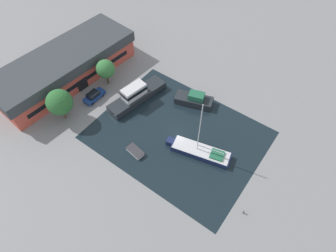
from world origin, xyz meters
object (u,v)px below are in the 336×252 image
at_px(sailboat_moored, 200,151).
at_px(cabin_boat, 194,100).
at_px(motor_cruiser, 136,95).
at_px(warehouse_building, 65,66).
at_px(quay_tree_near_building, 105,69).
at_px(quay_tree_by_water, 59,102).
at_px(small_dinghy, 135,151).
at_px(parked_car, 94,96).

height_order(sailboat_moored, cabin_boat, sailboat_moored).
bearing_deg(motor_cruiser, warehouse_building, 22.82).
relative_size(quay_tree_near_building, cabin_boat, 0.74).
relative_size(quay_tree_by_water, sailboat_moored, 0.55).
height_order(quay_tree_by_water, sailboat_moored, sailboat_moored).
bearing_deg(small_dinghy, motor_cruiser, 47.74).
distance_m(warehouse_building, small_dinghy, 24.80).
height_order(parked_car, sailboat_moored, sailboat_moored).
relative_size(quay_tree_near_building, parked_car, 1.26).
bearing_deg(warehouse_building, quay_tree_by_water, -129.65).
relative_size(parked_car, cabin_boat, 0.59).
xyz_separation_m(warehouse_building, motor_cruiser, (3.61, -15.99, -1.69)).
distance_m(parked_car, cabin_boat, 19.96).
relative_size(parked_car, sailboat_moored, 0.37).
bearing_deg(parked_car, cabin_boat, 34.10).
distance_m(sailboat_moored, cabin_boat, 11.91).
bearing_deg(sailboat_moored, quay_tree_near_building, 68.38).
xyz_separation_m(parked_car, cabin_boat, (10.83, -16.76, 0.13)).
xyz_separation_m(quay_tree_near_building, parked_car, (-4.92, -0.87, -3.04)).
xyz_separation_m(parked_car, sailboat_moored, (1.45, -24.08, -0.20)).
bearing_deg(quay_tree_near_building, warehouse_building, 115.17).
relative_size(quay_tree_by_water, motor_cruiser, 0.51).
bearing_deg(motor_cruiser, small_dinghy, 138.92).
height_order(quay_tree_near_building, sailboat_moored, sailboat_moored).
distance_m(quay_tree_near_building, cabin_boat, 18.83).
bearing_deg(quay_tree_near_building, motor_cruiser, -91.40).
relative_size(warehouse_building, motor_cruiser, 2.36).
xyz_separation_m(quay_tree_by_water, parked_car, (6.83, -0.95, -3.49)).
height_order(quay_tree_by_water, motor_cruiser, quay_tree_by_water).
bearing_deg(motor_cruiser, quay_tree_by_water, 65.50).
distance_m(warehouse_building, quay_tree_near_building, 8.98).
bearing_deg(sailboat_moored, quay_tree_by_water, 94.60).
distance_m(quay_tree_by_water, motor_cruiser, 14.34).
bearing_deg(quay_tree_near_building, small_dinghy, -122.33).
xyz_separation_m(quay_tree_near_building, cabin_boat, (5.91, -17.64, -2.91)).
relative_size(sailboat_moored, small_dinghy, 3.65).
height_order(warehouse_building, small_dinghy, warehouse_building).
relative_size(quay_tree_near_building, motor_cruiser, 0.44).
bearing_deg(parked_car, warehouse_building, 174.13).
bearing_deg(quay_tree_by_water, quay_tree_near_building, -0.37).
bearing_deg(warehouse_building, motor_cruiser, -72.20).
xyz_separation_m(quay_tree_near_building, quay_tree_by_water, (-11.75, 0.08, 0.45)).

